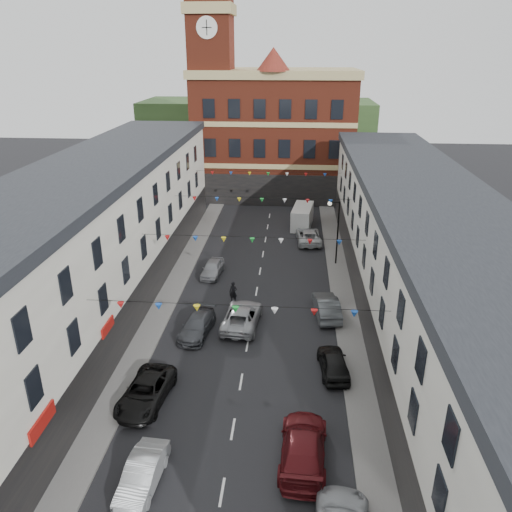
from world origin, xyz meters
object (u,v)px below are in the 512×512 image
(car_left_d, at_px, (197,325))
(car_right_e, at_px, (327,306))
(car_right_c, at_px, (303,446))
(car_right_f, at_px, (309,236))
(moving_car, at_px, (242,316))
(car_left_b, at_px, (142,474))
(car_left_e, at_px, (212,268))
(street_lamp, at_px, (335,224))
(car_left_c, at_px, (146,392))
(car_right_d, at_px, (334,363))
(white_van, at_px, (302,217))
(pedestrian, at_px, (233,292))

(car_left_d, relative_size, car_right_e, 0.97)
(car_right_c, bearing_deg, car_right_f, -88.68)
(moving_car, bearing_deg, car_right_c, 113.43)
(car_left_b, xyz_separation_m, car_left_e, (-0.47, 22.79, -0.01))
(street_lamp, relative_size, moving_car, 1.15)
(car_left_e, bearing_deg, car_left_c, -88.40)
(car_right_f, bearing_deg, car_left_d, 62.00)
(car_right_e, bearing_deg, car_right_d, 84.10)
(car_left_c, xyz_separation_m, car_left_e, (1.01, 17.07, -0.02))
(white_van, bearing_deg, car_left_d, -100.39)
(car_right_f, relative_size, moving_car, 0.96)
(street_lamp, xyz_separation_m, car_right_c, (-2.95, -23.77, -3.12))
(street_lamp, xyz_separation_m, car_right_d, (-1.05, -16.62, -3.22))
(white_van, relative_size, pedestrian, 2.99)
(car_right_d, distance_m, car_right_e, 7.06)
(car_left_d, distance_m, pedestrian, 5.20)
(car_right_d, bearing_deg, car_left_b, 40.21)
(car_right_c, relative_size, white_van, 1.05)
(car_left_e, relative_size, car_right_f, 0.77)
(car_left_d, xyz_separation_m, car_right_c, (7.20, -10.96, 0.14))
(car_right_d, bearing_deg, car_right_f, -92.57)
(car_left_e, bearing_deg, moving_car, -62.48)
(moving_car, bearing_deg, car_left_d, 29.94)
(car_left_e, relative_size, moving_car, 0.74)
(street_lamp, bearing_deg, pedestrian, -135.79)
(car_left_d, bearing_deg, car_right_f, 73.39)
(car_left_e, distance_m, car_right_e, 11.49)
(car_left_d, relative_size, moving_car, 0.85)
(white_van, bearing_deg, car_left_c, -98.92)
(car_right_e, relative_size, white_van, 0.89)
(car_left_e, bearing_deg, street_lamp, 21.34)
(car_right_e, relative_size, car_right_f, 0.91)
(white_van, bearing_deg, car_left_b, -94.28)
(car_left_b, xyz_separation_m, white_van, (7.40, 36.42, 0.47))
(street_lamp, relative_size, car_right_c, 1.11)
(moving_car, relative_size, white_van, 1.02)
(car_right_d, relative_size, car_right_e, 0.88)
(car_left_b, bearing_deg, car_left_d, 93.84)
(pedestrian, bearing_deg, car_right_d, -38.73)
(car_left_d, relative_size, car_right_c, 0.82)
(car_right_e, height_order, moving_car, car_right_e)
(car_left_c, distance_m, car_right_e, 14.96)
(pedestrian, bearing_deg, street_lamp, 55.78)
(street_lamp, distance_m, car_left_c, 23.52)
(car_left_d, distance_m, car_right_c, 13.11)
(car_right_e, xyz_separation_m, moving_car, (-6.08, -1.85, -0.03))
(car_left_b, height_order, pedestrian, pedestrian)
(car_left_d, relative_size, car_right_d, 1.10)
(car_left_c, distance_m, pedestrian, 12.67)
(car_right_d, bearing_deg, car_right_c, 69.75)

